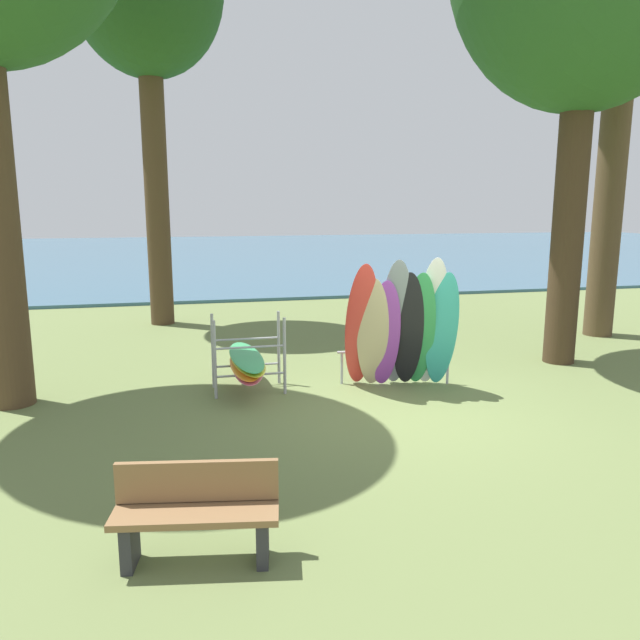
{
  "coord_description": "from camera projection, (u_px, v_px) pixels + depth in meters",
  "views": [
    {
      "loc": [
        -3.07,
        -8.18,
        3.04
      ],
      "look_at": [
        -0.85,
        1.61,
        1.1
      ],
      "focal_mm": 34.29,
      "sensor_mm": 36.0,
      "label": 1
    }
  ],
  "objects": [
    {
      "name": "park_bench",
      "position": [
        196.0,
        511.0,
        5.2
      ],
      "size": [
        1.45,
        0.63,
        0.85
      ],
      "color": "#2D2D33",
      "rests_on": "ground"
    },
    {
      "name": "ground_plane",
      "position": [
        399.0,
        410.0,
        9.08
      ],
      "size": [
        80.0,
        80.0,
        0.0
      ],
      "primitive_type": "plane",
      "color": "olive"
    },
    {
      "name": "board_storage_rack",
      "position": [
        247.0,
        361.0,
        9.93
      ],
      "size": [
        1.15,
        2.13,
        1.25
      ],
      "color": "#9EA0A5",
      "rests_on": "ground"
    },
    {
      "name": "lake_water",
      "position": [
        234.0,
        253.0,
        36.4
      ],
      "size": [
        80.0,
        36.0,
        0.1
      ],
      "primitive_type": "cube",
      "color": "#38607A",
      "rests_on": "ground"
    },
    {
      "name": "leaning_board_pile",
      "position": [
        402.0,
        329.0,
        9.93
      ],
      "size": [
        1.95,
        1.03,
        2.21
      ],
      "color": "red",
      "rests_on": "ground"
    }
  ]
}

